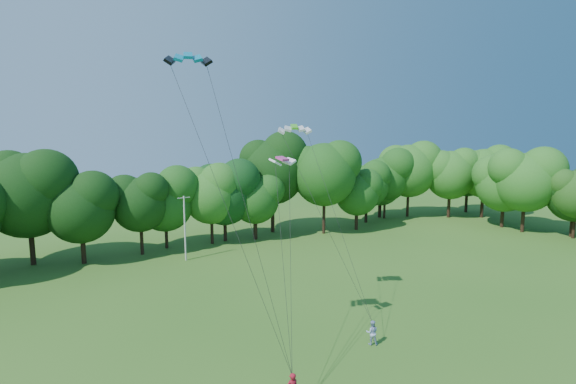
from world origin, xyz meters
TOP-DOWN VIEW (x-y plane):
  - utility_pole at (-2.80, 31.53)m, footprint 1.42×0.27m
  - kite_flyer_right at (2.32, 6.55)m, footprint 1.04×0.99m
  - kite_teal at (-8.94, 9.18)m, footprint 2.64×1.74m
  - kite_green at (0.22, 13.31)m, footprint 2.61×1.95m
  - kite_pink at (-3.23, 8.94)m, footprint 1.71×0.99m
  - tree_back_center at (4.14, 37.28)m, footprint 7.93×7.93m
  - tree_back_east at (31.38, 38.94)m, footprint 7.35×7.35m

SIDE VIEW (x-z plane):
  - kite_flyer_right at x=2.32m, z-range 0.00..1.69m
  - utility_pole at x=-2.80m, z-range 0.13..7.26m
  - tree_back_east at x=31.38m, z-range 1.33..12.03m
  - tree_back_center at x=4.14m, z-range 1.43..12.97m
  - kite_pink at x=-3.23m, z-range 12.46..12.73m
  - kite_green at x=0.22m, z-range 14.32..14.74m
  - kite_teal at x=-8.94m, z-range 18.12..18.64m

